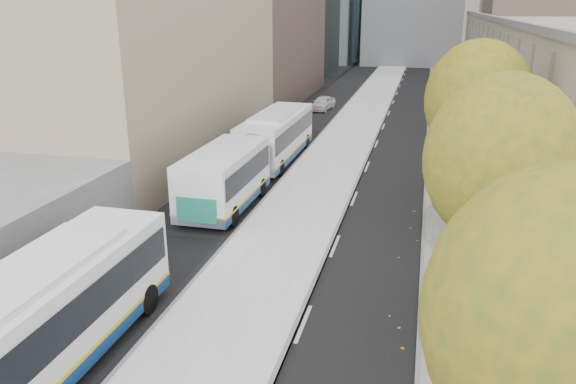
% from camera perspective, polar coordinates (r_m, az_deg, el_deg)
% --- Properties ---
extents(bus_platform, '(4.25, 150.00, 0.15)m').
position_cam_1_polar(bus_platform, '(39.17, 5.58, 4.84)').
color(bus_platform, '#B9B9B9').
rests_on(bus_platform, ground).
extents(sidewalk, '(4.75, 150.00, 0.08)m').
position_cam_1_polar(sidewalk, '(38.90, 17.34, 3.93)').
color(sidewalk, gray).
rests_on(sidewalk, ground).
extents(building_tan, '(18.00, 92.00, 8.00)m').
position_cam_1_polar(building_tan, '(68.35, 26.24, 12.27)').
color(building_tan, gray).
rests_on(building_tan, ground).
extents(tree_b, '(4.00, 4.00, 6.97)m').
position_cam_1_polar(tree_b, '(9.05, 26.11, -11.70)').
color(tree_b, black).
rests_on(tree_b, sidewalk).
extents(tree_c, '(4.20, 4.20, 7.28)m').
position_cam_1_polar(tree_c, '(16.34, 20.84, 2.96)').
color(tree_c, black).
rests_on(tree_c, sidewalk).
extents(tree_d, '(4.40, 4.40, 7.60)m').
position_cam_1_polar(tree_d, '(25.07, 18.72, 8.79)').
color(tree_d, black).
rests_on(tree_d, sidewalk).
extents(bus_far, '(2.73, 17.16, 2.86)m').
position_cam_1_polar(bus_far, '(31.34, -3.10, 4.23)').
color(bus_far, white).
rests_on(bus_far, ground).
extents(distant_car, '(2.08, 3.95, 1.28)m').
position_cam_1_polar(distant_car, '(52.33, 3.56, 9.00)').
color(distant_car, beige).
rests_on(distant_car, ground).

